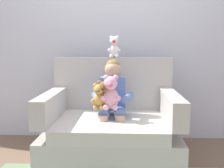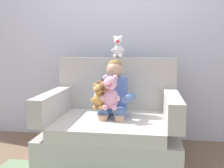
% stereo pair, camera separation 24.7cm
% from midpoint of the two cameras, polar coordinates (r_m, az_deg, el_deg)
% --- Properties ---
extents(ground_plane, '(8.00, 8.00, 0.00)m').
position_cam_midpoint_polar(ground_plane, '(2.83, 2.51, -15.84)').
color(ground_plane, brown).
extents(back_wall, '(6.00, 0.10, 2.60)m').
position_cam_midpoint_polar(back_wall, '(3.34, 3.96, 10.60)').
color(back_wall, silver).
rests_on(back_wall, ground).
extents(armchair, '(1.33, 0.98, 1.03)m').
position_cam_midpoint_polar(armchair, '(2.77, 2.65, -9.37)').
color(armchair, '#BCB7AD').
rests_on(armchair, ground).
extents(seated_child, '(0.45, 0.39, 0.82)m').
position_cam_midpoint_polar(seated_child, '(2.72, 3.01, -2.53)').
color(seated_child, '#597AB7').
rests_on(seated_child, armchair).
extents(plush_honey, '(0.15, 0.12, 0.25)m').
position_cam_midpoint_polar(plush_honey, '(2.57, -0.17, -2.81)').
color(plush_honey, gold).
rests_on(plush_honey, armchair).
extents(plush_brown, '(0.17, 0.14, 0.28)m').
position_cam_midpoint_polar(plush_brown, '(2.57, 0.89, -2.50)').
color(plush_brown, brown).
rests_on(plush_brown, armchair).
extents(plush_pink, '(0.20, 0.16, 0.33)m').
position_cam_midpoint_polar(plush_pink, '(2.55, 2.44, -2.03)').
color(plush_pink, '#EAA8BC').
rests_on(plush_pink, armchair).
extents(plush_white_on_backrest, '(0.15, 0.12, 0.25)m').
position_cam_midpoint_polar(plush_white_on_backrest, '(3.00, 3.68, 7.85)').
color(plush_white_on_backrest, white).
rests_on(plush_white_on_backrest, armchair).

